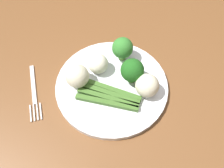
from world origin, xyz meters
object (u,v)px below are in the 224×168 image
object	(u,v)px
dining_table	(120,101)
broccoli_back_right	(123,48)
fork	(34,92)
cauliflower_right	(147,85)
plate	(112,87)
broccoli_back	(132,70)
cauliflower_near_fork	(77,76)
asparagus_bundle	(109,96)
cauliflower_front_left	(98,64)

from	to	relation	value
dining_table	broccoli_back_right	world-z (taller)	broccoli_back_right
dining_table	fork	world-z (taller)	fork
cauliflower_right	dining_table	bearing A→B (deg)	-40.95
cauliflower_right	plate	bearing A→B (deg)	-27.63
broccoli_back	cauliflower_near_fork	distance (m)	0.13
plate	asparagus_bundle	distance (m)	0.04
plate	cauliflower_right	bearing A→B (deg)	152.37
plate	cauliflower_near_fork	xyz separation A→B (m)	(0.08, -0.03, 0.04)
asparagus_bundle	dining_table	bearing A→B (deg)	-107.46
broccoli_back_right	fork	xyz separation A→B (m)	(0.24, 0.04, -0.05)
broccoli_back_right	cauliflower_right	size ratio (longest dim) A/B	1.18
fork	cauliflower_front_left	bearing A→B (deg)	96.30
dining_table	asparagus_bundle	distance (m)	0.12
plate	cauliflower_near_fork	bearing A→B (deg)	-19.75
cauliflower_front_left	fork	world-z (taller)	cauliflower_front_left
dining_table	broccoli_back	world-z (taller)	broccoli_back
cauliflower_front_left	fork	size ratio (longest dim) A/B	0.32
cauliflower_near_fork	cauliflower_front_left	size ratio (longest dim) A/B	1.13
asparagus_bundle	cauliflower_front_left	bearing A→B (deg)	-52.70
asparagus_bundle	cauliflower_near_fork	size ratio (longest dim) A/B	2.63
cauliflower_right	cauliflower_front_left	bearing A→B (deg)	-44.03
broccoli_back_right	fork	size ratio (longest dim) A/B	0.41
dining_table	plate	xyz separation A→B (m)	(0.03, 0.00, 0.10)
cauliflower_front_left	fork	bearing A→B (deg)	6.03
asparagus_bundle	fork	size ratio (longest dim) A/B	0.94
dining_table	cauliflower_front_left	world-z (taller)	cauliflower_front_left
broccoli_back_right	cauliflower_right	distance (m)	0.12
broccoli_back	broccoli_back_right	bearing A→B (deg)	-87.95
dining_table	broccoli_back_right	bearing A→B (deg)	-106.46
plate	broccoli_back	size ratio (longest dim) A/B	4.02
cauliflower_right	broccoli_back	bearing A→B (deg)	-61.90
plate	cauliflower_front_left	bearing A→B (deg)	-67.92
broccoli_back	cauliflower_front_left	bearing A→B (deg)	-33.64
cauliflower_right	cauliflower_near_fork	distance (m)	0.17
broccoli_back	fork	xyz separation A→B (m)	(0.25, -0.03, -0.05)
broccoli_back	cauliflower_right	distance (m)	0.05
dining_table	plate	world-z (taller)	plate
plate	cauliflower_front_left	distance (m)	0.07
cauliflower_near_fork	cauliflower_right	bearing A→B (deg)	156.29
broccoli_back	asparagus_bundle	bearing A→B (deg)	29.53
plate	fork	bearing A→B (deg)	-10.75
dining_table	cauliflower_right	world-z (taller)	cauliflower_right
plate	broccoli_back	distance (m)	0.07
plate	broccoli_back	world-z (taller)	broccoli_back
fork	dining_table	bearing A→B (deg)	81.55
dining_table	broccoli_back	distance (m)	0.15
asparagus_bundle	broccoli_back_right	size ratio (longest dim) A/B	2.30
asparagus_bundle	broccoli_back	size ratio (longest dim) A/B	2.21
cauliflower_right	cauliflower_front_left	world-z (taller)	cauliflower_right
broccoli_back_right	broccoli_back	world-z (taller)	broccoli_back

